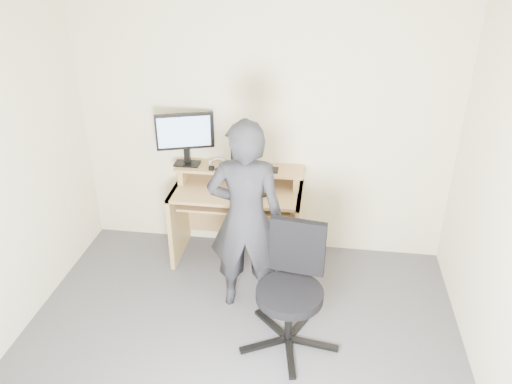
% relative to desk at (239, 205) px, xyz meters
% --- Properties ---
extents(ground, '(3.50, 3.50, 0.00)m').
position_rel_desk_xyz_m(ground, '(0.20, -1.53, -0.55)').
color(ground, '#4E4E53').
rests_on(ground, ground).
extents(back_wall, '(3.50, 0.02, 2.50)m').
position_rel_desk_xyz_m(back_wall, '(0.20, 0.22, 0.70)').
color(back_wall, beige).
rests_on(back_wall, ground).
extents(ceiling, '(3.50, 3.50, 0.02)m').
position_rel_desk_xyz_m(ceiling, '(0.20, -1.53, 1.95)').
color(ceiling, white).
rests_on(ceiling, back_wall).
extents(desk, '(1.20, 0.60, 0.91)m').
position_rel_desk_xyz_m(desk, '(0.00, 0.00, 0.00)').
color(desk, tan).
rests_on(desk, ground).
extents(monitor, '(0.52, 0.20, 0.50)m').
position_rel_desk_xyz_m(monitor, '(-0.50, 0.06, 0.66)').
color(monitor, black).
rests_on(monitor, desk).
extents(external_drive, '(0.10, 0.14, 0.20)m').
position_rel_desk_xyz_m(external_drive, '(-0.02, 0.07, 0.46)').
color(external_drive, black).
rests_on(external_drive, desk).
extents(travel_mug, '(0.10, 0.10, 0.19)m').
position_rel_desk_xyz_m(travel_mug, '(0.00, 0.10, 0.46)').
color(travel_mug, '#B2B1B6').
rests_on(travel_mug, desk).
extents(smartphone, '(0.07, 0.13, 0.01)m').
position_rel_desk_xyz_m(smartphone, '(0.33, 0.04, 0.37)').
color(smartphone, black).
rests_on(smartphone, desk).
extents(charger, '(0.05, 0.05, 0.03)m').
position_rel_desk_xyz_m(charger, '(-0.24, -0.03, 0.38)').
color(charger, black).
rests_on(charger, desk).
extents(headphones, '(0.17, 0.17, 0.06)m').
position_rel_desk_xyz_m(headphones, '(-0.22, 0.11, 0.37)').
color(headphones, silver).
rests_on(headphones, desk).
extents(keyboard, '(0.47, 0.20, 0.03)m').
position_rel_desk_xyz_m(keyboard, '(-0.12, -0.17, 0.12)').
color(keyboard, black).
rests_on(keyboard, desk).
extents(mouse, '(0.11, 0.08, 0.04)m').
position_rel_desk_xyz_m(mouse, '(0.25, -0.18, 0.22)').
color(mouse, black).
rests_on(mouse, desk).
extents(office_chair, '(0.76, 0.76, 0.96)m').
position_rel_desk_xyz_m(office_chair, '(0.60, -1.09, -0.02)').
color(office_chair, black).
rests_on(office_chair, ground).
extents(person, '(0.63, 0.44, 1.67)m').
position_rel_desk_xyz_m(person, '(0.19, -0.72, 0.29)').
color(person, black).
rests_on(person, ground).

